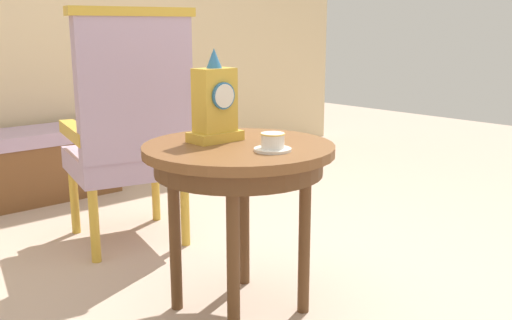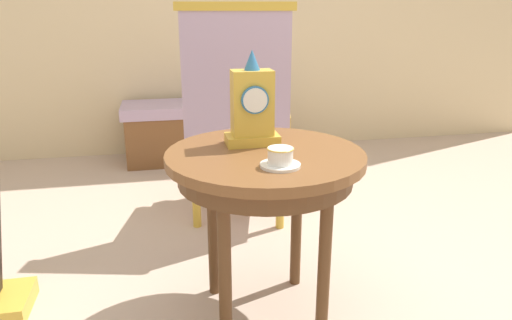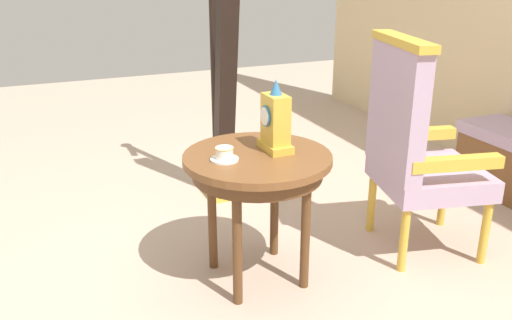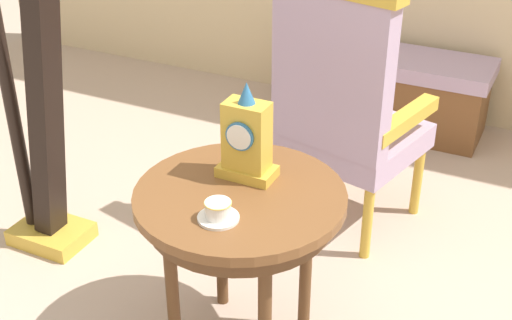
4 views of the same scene
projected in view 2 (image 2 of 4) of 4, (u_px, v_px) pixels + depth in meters
ground_plane at (257, 310)px, 1.84m from camera, size 10.00×10.00×0.00m
side_table at (265, 173)px, 1.65m from camera, size 0.69×0.69×0.64m
teacup_left at (280, 158)px, 1.47m from camera, size 0.13×0.13×0.06m
mantel_clock at (254, 107)px, 1.67m from camera, size 0.19×0.11×0.34m
armchair at (239, 113)px, 2.45m from camera, size 0.65×0.64×1.14m
window_bench at (201, 131)px, 3.58m from camera, size 1.14×0.40×0.44m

